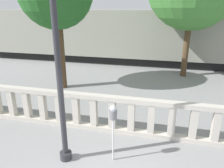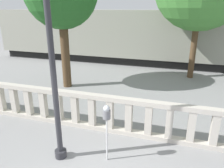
{
  "view_description": "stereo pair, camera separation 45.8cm",
  "coord_description": "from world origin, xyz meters",
  "px_view_note": "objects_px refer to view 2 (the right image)",
  "views": [
    {
      "loc": [
        0.84,
        -2.82,
        3.73
      ],
      "look_at": [
        -0.85,
        4.06,
        1.23
      ],
      "focal_mm": 35.0,
      "sensor_mm": 36.0,
      "label": 1
    },
    {
      "loc": [
        1.28,
        -2.69,
        3.73
      ],
      "look_at": [
        -0.85,
        4.06,
        1.23
      ],
      "focal_mm": 35.0,
      "sensor_mm": 36.0,
      "label": 2
    }
  ],
  "objects_px": {
    "lamppost": "(47,10)",
    "train_far": "(168,25)",
    "train_near": "(155,36)",
    "parking_meter": "(107,116)"
  },
  "relations": [
    {
      "from": "parking_meter",
      "to": "train_far",
      "type": "distance_m",
      "value": 21.34
    },
    {
      "from": "train_near",
      "to": "parking_meter",
      "type": "bearing_deg",
      "value": -88.86
    },
    {
      "from": "lamppost",
      "to": "train_far",
      "type": "height_order",
      "value": "lamppost"
    },
    {
      "from": "lamppost",
      "to": "train_far",
      "type": "bearing_deg",
      "value": 86.89
    },
    {
      "from": "train_near",
      "to": "train_far",
      "type": "relative_size",
      "value": 0.99
    },
    {
      "from": "train_far",
      "to": "lamppost",
      "type": "bearing_deg",
      "value": -93.11
    },
    {
      "from": "train_near",
      "to": "train_far",
      "type": "bearing_deg",
      "value": 89.01
    },
    {
      "from": "lamppost",
      "to": "train_near",
      "type": "distance_m",
      "value": 11.07
    },
    {
      "from": "lamppost",
      "to": "parking_meter",
      "type": "height_order",
      "value": "lamppost"
    },
    {
      "from": "parking_meter",
      "to": "train_far",
      "type": "xyz_separation_m",
      "value": [
        -0.02,
        21.33,
        0.54
      ]
    }
  ]
}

